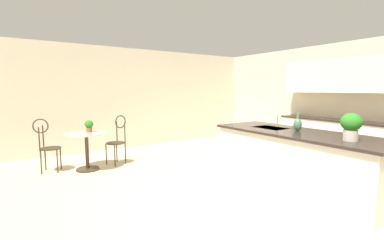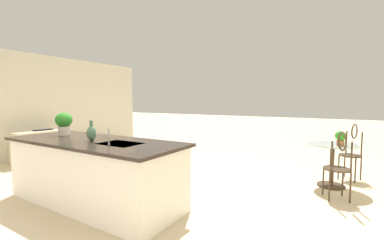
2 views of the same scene
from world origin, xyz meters
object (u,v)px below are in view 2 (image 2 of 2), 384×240
(chair_near_window, at_px, (339,162))
(bistro_table, at_px, (332,161))
(chair_by_island, at_px, (352,149))
(vase_on_counter, at_px, (91,133))
(writing_desk, at_px, (40,140))
(potted_plant_on_table, at_px, (341,137))
(potted_plant_counter_far, at_px, (64,122))
(keyboard, at_px, (43,130))

(chair_near_window, bearing_deg, bistro_table, -80.07)
(chair_by_island, bearing_deg, vase_on_counter, 46.73)
(chair_by_island, distance_m, writing_desk, 6.91)
(bistro_table, bearing_deg, chair_by_island, -113.43)
(chair_by_island, xyz_separation_m, writing_desk, (6.53, 2.26, -0.06))
(chair_by_island, relative_size, writing_desk, 0.87)
(writing_desk, xyz_separation_m, potted_plant_on_table, (-6.35, -1.51, 0.37))
(chair_by_island, height_order, potted_plant_counter_far, potted_plant_counter_far)
(writing_desk, bearing_deg, vase_on_counter, 162.61)
(chair_by_island, distance_m, vase_on_counter, 4.59)
(writing_desk, xyz_separation_m, potted_plant_counter_far, (-2.50, 0.91, 0.62))
(chair_by_island, height_order, potted_plant_on_table, chair_by_island)
(potted_plant_on_table, height_order, potted_plant_counter_far, potted_plant_counter_far)
(potted_plant_on_table, distance_m, vase_on_counter, 3.92)
(bistro_table, xyz_separation_m, keyboard, (6.26, 1.50, 0.31))
(chair_by_island, height_order, keyboard, chair_by_island)
(potted_plant_on_table, relative_size, potted_plant_counter_far, 0.65)
(bistro_table, bearing_deg, chair_near_window, 99.93)
(bistro_table, distance_m, keyboard, 6.45)
(chair_near_window, distance_m, vase_on_counter, 3.60)
(potted_plant_counter_far, bearing_deg, potted_plant_on_table, -147.91)
(keyboard, bearing_deg, chair_by_island, -161.75)
(writing_desk, relative_size, potted_plant_counter_far, 3.27)
(chair_near_window, relative_size, chair_by_island, 1.00)
(chair_by_island, bearing_deg, potted_plant_on_table, 76.78)
(bistro_table, xyz_separation_m, chair_near_window, (-0.11, 0.66, 0.13))
(potted_plant_counter_far, bearing_deg, keyboard, -21.76)
(chair_by_island, xyz_separation_m, keyboard, (6.55, 2.16, 0.18))
(potted_plant_counter_far, bearing_deg, bistro_table, -146.25)
(writing_desk, relative_size, potted_plant_on_table, 5.05)
(bistro_table, bearing_deg, vase_on_counter, 43.10)
(chair_near_window, distance_m, writing_desk, 6.43)
(bistro_table, xyz_separation_m, potted_plant_counter_far, (3.74, 2.50, 0.68))
(bistro_table, relative_size, keyboard, 1.82)
(chair_near_window, height_order, chair_by_island, same)
(chair_near_window, xyz_separation_m, keyboard, (6.38, 0.84, 0.18))
(potted_plant_on_table, bearing_deg, potted_plant_counter_far, 32.09)
(chair_by_island, bearing_deg, chair_near_window, 82.52)
(bistro_table, distance_m, chair_by_island, 0.74)
(chair_by_island, xyz_separation_m, vase_on_counter, (3.13, 3.33, 0.46))
(chair_by_island, distance_m, potted_plant_counter_far, 5.16)
(chair_near_window, xyz_separation_m, vase_on_counter, (2.96, 2.00, 0.46))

